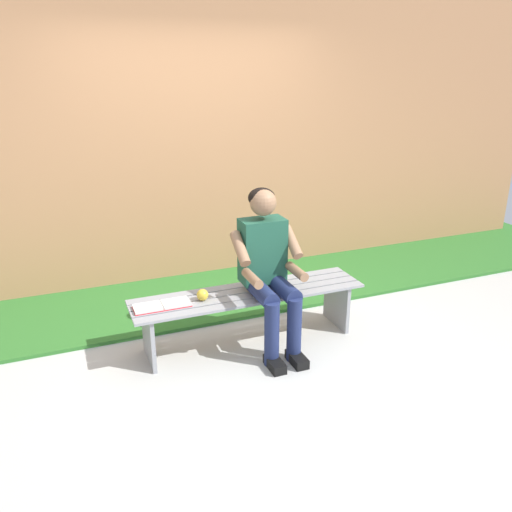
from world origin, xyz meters
The scene contains 7 objects.
ground_plane centered at (1.11, 1.00, -0.02)m, with size 10.00×7.00×0.04m, color #B2B2AD.
grass_strip centered at (0.00, -1.25, 0.01)m, with size 9.00×1.77×0.03m, color #2D6B28.
brick_wall centered at (0.50, -1.63, 1.47)m, with size 9.50×0.24×2.94m, color #B27A51.
bench_near centered at (0.00, 0.00, 0.33)m, with size 1.83×0.42×0.43m.
person_seated centered at (-0.12, 0.10, 0.67)m, with size 0.50×0.69×1.24m.
apple centered at (0.37, 0.01, 0.47)m, with size 0.09×0.09×0.09m, color gold.
book_open centered at (0.68, 0.01, 0.44)m, with size 0.41×0.16×0.02m.
Camera 1 is at (1.31, 3.41, 2.07)m, focal length 36.21 mm.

